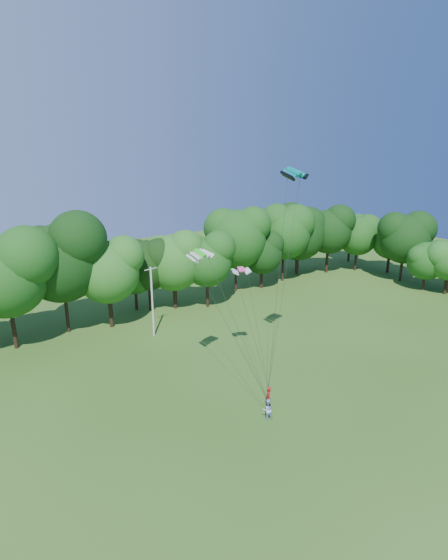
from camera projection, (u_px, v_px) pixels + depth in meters
ground at (339, 498)px, 27.10m from camera, size 160.00×160.00×0.00m
utility_pole at (152, 301)px, 48.85m from camera, size 1.61×0.43×8.18m
kite_flyer_left at (268, 397)px, 36.15m from camera, size 0.83×0.82×1.92m
kite_flyer_right at (268, 409)px, 34.65m from camera, size 1.07×0.97×1.79m
kite_teal at (294, 171)px, 35.96m from camera, size 3.14×2.20×0.64m
kite_green at (200, 253)px, 36.21m from camera, size 2.74×1.94×0.57m
kite_pink at (241, 269)px, 40.41m from camera, size 1.92×1.36×0.31m
tree_back_center at (148, 262)px, 56.18m from camera, size 7.19×7.19×10.46m
tree_back_east at (298, 237)px, 74.01m from camera, size 6.52×6.52×9.49m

